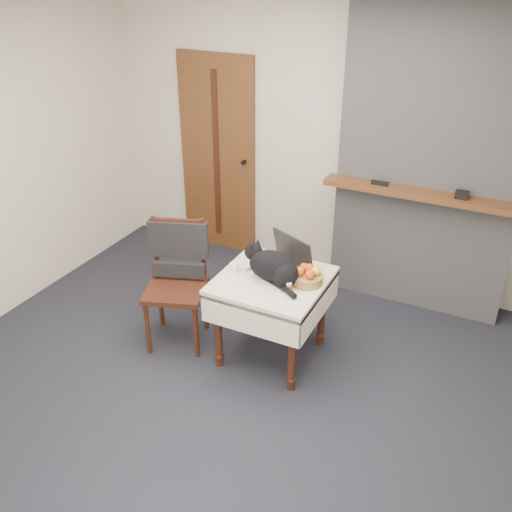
{
  "coord_description": "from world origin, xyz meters",
  "views": [
    {
      "loc": [
        1.6,
        -2.79,
        2.85
      ],
      "look_at": [
        -0.01,
        0.45,
        0.89
      ],
      "focal_mm": 40.0,
      "sensor_mm": 36.0,
      "label": 1
    }
  ],
  "objects_px": {
    "chair": "(177,265)",
    "pill_bottle": "(289,287)",
    "cat": "(274,267)",
    "cream_jar": "(234,268)",
    "side_table": "(272,291)",
    "door": "(218,156)",
    "fruit_basket": "(307,276)",
    "laptop": "(283,265)"
  },
  "relations": [
    {
      "from": "chair",
      "to": "pill_bottle",
      "type": "bearing_deg",
      "value": -23.02
    },
    {
      "from": "cat",
      "to": "chair",
      "type": "relative_size",
      "value": 0.51
    },
    {
      "from": "pill_bottle",
      "to": "chair",
      "type": "bearing_deg",
      "value": 176.72
    },
    {
      "from": "cat",
      "to": "cream_jar",
      "type": "relative_size",
      "value": 7.09
    },
    {
      "from": "side_table",
      "to": "chair",
      "type": "xyz_separation_m",
      "value": [
        -0.79,
        -0.07,
        0.06
      ]
    },
    {
      "from": "door",
      "to": "cat",
      "type": "height_order",
      "value": "door"
    },
    {
      "from": "side_table",
      "to": "cat",
      "type": "distance_m",
      "value": 0.23
    },
    {
      "from": "door",
      "to": "fruit_basket",
      "type": "distance_m",
      "value": 2.11
    },
    {
      "from": "cat",
      "to": "fruit_basket",
      "type": "bearing_deg",
      "value": 33.43
    },
    {
      "from": "side_table",
      "to": "chair",
      "type": "relative_size",
      "value": 0.77
    },
    {
      "from": "door",
      "to": "cat",
      "type": "relative_size",
      "value": 3.83
    },
    {
      "from": "door",
      "to": "side_table",
      "type": "distance_m",
      "value": 2.01
    },
    {
      "from": "cream_jar",
      "to": "chair",
      "type": "distance_m",
      "value": 0.5
    },
    {
      "from": "cat",
      "to": "fruit_basket",
      "type": "distance_m",
      "value": 0.25
    },
    {
      "from": "side_table",
      "to": "fruit_basket",
      "type": "relative_size",
      "value": 3.33
    },
    {
      "from": "door",
      "to": "fruit_basket",
      "type": "bearing_deg",
      "value": -42.51
    },
    {
      "from": "laptop",
      "to": "fruit_basket",
      "type": "height_order",
      "value": "laptop"
    },
    {
      "from": "cream_jar",
      "to": "chair",
      "type": "height_order",
      "value": "chair"
    },
    {
      "from": "side_table",
      "to": "chair",
      "type": "bearing_deg",
      "value": -175.19
    },
    {
      "from": "cream_jar",
      "to": "pill_bottle",
      "type": "height_order",
      "value": "pill_bottle"
    },
    {
      "from": "door",
      "to": "chair",
      "type": "relative_size",
      "value": 1.97
    },
    {
      "from": "side_table",
      "to": "laptop",
      "type": "distance_m",
      "value": 0.22
    },
    {
      "from": "laptop",
      "to": "chair",
      "type": "height_order",
      "value": "chair"
    },
    {
      "from": "laptop",
      "to": "cat",
      "type": "height_order",
      "value": "laptop"
    },
    {
      "from": "side_table",
      "to": "pill_bottle",
      "type": "bearing_deg",
      "value": -33.33
    },
    {
      "from": "side_table",
      "to": "fruit_basket",
      "type": "height_order",
      "value": "fruit_basket"
    },
    {
      "from": "cream_jar",
      "to": "fruit_basket",
      "type": "bearing_deg",
      "value": 10.35
    },
    {
      "from": "pill_bottle",
      "to": "side_table",
      "type": "bearing_deg",
      "value": 146.67
    },
    {
      "from": "door",
      "to": "pill_bottle",
      "type": "relative_size",
      "value": 25.84
    },
    {
      "from": "chair",
      "to": "laptop",
      "type": "bearing_deg",
      "value": -8.01
    },
    {
      "from": "cat",
      "to": "pill_bottle",
      "type": "bearing_deg",
      "value": -17.66
    },
    {
      "from": "laptop",
      "to": "cream_jar",
      "type": "height_order",
      "value": "laptop"
    },
    {
      "from": "side_table",
      "to": "fruit_basket",
      "type": "xyz_separation_m",
      "value": [
        0.25,
        0.06,
        0.17
      ]
    },
    {
      "from": "cream_jar",
      "to": "pill_bottle",
      "type": "distance_m",
      "value": 0.49
    },
    {
      "from": "pill_bottle",
      "to": "fruit_basket",
      "type": "bearing_deg",
      "value": 70.66
    },
    {
      "from": "side_table",
      "to": "cream_jar",
      "type": "distance_m",
      "value": 0.34
    },
    {
      "from": "cat",
      "to": "pill_bottle",
      "type": "distance_m",
      "value": 0.21
    },
    {
      "from": "door",
      "to": "chair",
      "type": "height_order",
      "value": "door"
    },
    {
      "from": "pill_bottle",
      "to": "chair",
      "type": "xyz_separation_m",
      "value": [
        -0.98,
        0.06,
        -0.09
      ]
    },
    {
      "from": "cream_jar",
      "to": "pill_bottle",
      "type": "bearing_deg",
      "value": -9.6
    },
    {
      "from": "side_table",
      "to": "cream_jar",
      "type": "height_order",
      "value": "cream_jar"
    },
    {
      "from": "fruit_basket",
      "to": "side_table",
      "type": "bearing_deg",
      "value": -166.76
    }
  ]
}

